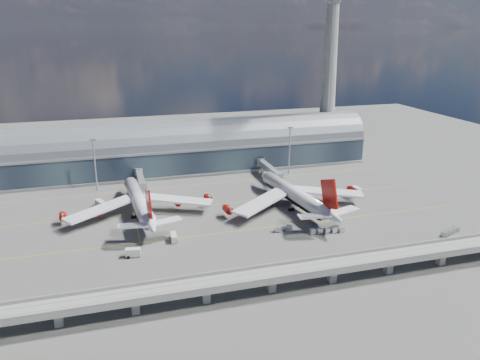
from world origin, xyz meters
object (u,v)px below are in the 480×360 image
object	(u,v)px
service_truck_1	(133,253)
service_truck_2	(265,201)
cargo_train_0	(284,228)
cargo_train_2	(451,232)
service_truck_5	(100,204)
cargo_train_1	(327,231)
floodlight_mast_right	(290,149)
control_tower	(329,70)
airliner_right	(296,196)
service_truck_4	(287,190)
service_truck_3	(357,190)
airliner_left	(140,203)
service_truck_0	(173,237)
floodlight_mast_left	(95,163)

from	to	relation	value
service_truck_1	service_truck_2	world-z (taller)	service_truck_2
cargo_train_0	cargo_train_2	distance (m)	63.90
service_truck_5	cargo_train_1	size ratio (longest dim) A/B	0.47
service_truck_2	floodlight_mast_right	bearing A→B (deg)	-60.83
control_tower	cargo_train_0	size ratio (longest dim) A/B	12.07
airliner_right	cargo_train_0	distance (m)	25.28
service_truck_2	service_truck_4	size ratio (longest dim) A/B	1.67
service_truck_5	service_truck_3	bearing A→B (deg)	-30.94
service_truck_3	service_truck_2	bearing A→B (deg)	-179.48
floodlight_mast_right	service_truck_4	xyz separation A→B (m)	(-12.76, -28.75, -12.15)
airliner_left	service_truck_0	world-z (taller)	airliner_left
airliner_left	service_truck_1	size ratio (longest dim) A/B	12.32
floodlight_mast_right	floodlight_mast_left	bearing A→B (deg)	180.00
cargo_train_0	airliner_right	bearing A→B (deg)	-14.74
cargo_train_0	cargo_train_1	distance (m)	16.57
service_truck_3	service_truck_1	bearing A→B (deg)	-162.35
airliner_right	cargo_train_1	size ratio (longest dim) A/B	4.82
cargo_train_0	cargo_train_2	size ratio (longest dim) A/B	0.83
control_tower	floodlight_mast_left	distance (m)	143.01
cargo_train_0	cargo_train_1	bearing A→B (deg)	-97.40
airliner_left	service_truck_4	distance (m)	70.75
airliner_left	service_truck_1	world-z (taller)	airliner_left
cargo_train_1	service_truck_2	bearing A→B (deg)	10.85
airliner_left	service_truck_2	xyz separation A→B (m)	(54.67, -2.13, -4.23)
airliner_right	cargo_train_0	bearing A→B (deg)	-129.83
airliner_right	service_truck_5	xyz separation A→B (m)	(-82.23, 25.09, -4.11)
service_truck_2	service_truck_5	distance (m)	72.82
control_tower	cargo_train_2	world-z (taller)	control_tower
floodlight_mast_left	cargo_train_2	xyz separation A→B (m)	(130.20, -90.43, -12.73)
floodlight_mast_right	airliner_left	world-z (taller)	floodlight_mast_right
service_truck_3	service_truck_5	bearing A→B (deg)	171.32
airliner_right	service_truck_1	size ratio (longest dim) A/B	12.63
service_truck_4	cargo_train_2	distance (m)	75.17
control_tower	service_truck_3	world-z (taller)	control_tower
airliner_left	cargo_train_0	distance (m)	61.07
control_tower	service_truck_5	distance (m)	151.78
floodlight_mast_right	service_truck_0	xyz separation A→B (m)	(-72.89, -66.45, -12.26)
service_truck_0	cargo_train_1	size ratio (longest dim) A/B	0.45
service_truck_3	service_truck_0	bearing A→B (deg)	-164.52
floodlight_mast_right	cargo_train_0	distance (m)	76.61
airliner_left	cargo_train_2	distance (m)	124.30
service_truck_1	service_truck_4	bearing A→B (deg)	-49.69
floodlight_mast_right	cargo_train_1	xyz separation A→B (m)	(-15.19, -76.52, -12.65)
service_truck_5	airliner_right	bearing A→B (deg)	-40.03
floodlight_mast_left	cargo_train_1	world-z (taller)	floodlight_mast_left
service_truck_3	service_truck_5	size ratio (longest dim) A/B	0.98
airliner_right	floodlight_mast_left	bearing A→B (deg)	143.17
service_truck_4	service_truck_5	bearing A→B (deg)	-179.15
airliner_right	control_tower	bearing A→B (deg)	49.38
floodlight_mast_right	airliner_right	size ratio (longest dim) A/B	0.37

